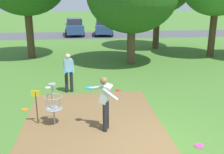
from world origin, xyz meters
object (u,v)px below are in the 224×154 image
frisbee_near_basket (199,146)px  frisbee_far_left (25,109)px  parked_car_leftmost (74,27)px  parked_car_center_left (104,27)px  player_throwing (69,71)px  player_foreground_watching (105,100)px  disc_golf_basket (51,102)px  frisbee_mid_grass (118,90)px  frisbee_scattered_a (48,87)px

frisbee_near_basket → frisbee_far_left: 6.18m
frisbee_far_left → parked_car_leftmost: parked_car_leftmost is taller
parked_car_center_left → player_throwing: bearing=-99.2°
player_foreground_watching → parked_car_center_left: bearing=85.6°
disc_golf_basket → parked_car_center_left: parked_car_center_left is taller
player_throwing → frisbee_far_left: 2.54m
disc_golf_basket → frisbee_near_basket: 4.64m
player_throwing → parked_car_leftmost: size_ratio=0.39×
player_foreground_watching → frisbee_mid_grass: bearing=76.5°
frisbee_mid_grass → frisbee_near_basket: bearing=-71.1°
frisbee_mid_grass → parked_car_leftmost: 18.72m
disc_golf_basket → frisbee_near_basket: disc_golf_basket is taller
player_throwing → frisbee_near_basket: bearing=-52.1°
frisbee_near_basket → frisbee_far_left: same height
player_foreground_watching → parked_car_center_left: (1.71, 22.03, -0.06)m
player_throwing → frisbee_mid_grass: 2.34m
disc_golf_basket → parked_car_center_left: 21.73m
disc_golf_basket → frisbee_far_left: bearing=131.8°
parked_car_leftmost → disc_golf_basket: bearing=-90.4°
frisbee_mid_grass → frisbee_scattered_a: bearing=167.0°
frisbee_near_basket → frisbee_mid_grass: size_ratio=1.10×
player_throwing → frisbee_near_basket: 6.25m
frisbee_far_left → parked_car_center_left: (4.54, 20.18, 0.91)m
player_throwing → frisbee_scattered_a: size_ratio=6.97×
player_foreground_watching → frisbee_scattered_a: player_foreground_watching is taller
frisbee_mid_grass → parked_car_leftmost: (-2.39, 18.54, 0.91)m
parked_car_center_left → frisbee_mid_grass: bearing=-92.6°
player_foreground_watching → frisbee_scattered_a: (-2.30, 4.31, -0.98)m
player_foreground_watching → parked_car_center_left: size_ratio=0.40×
frisbee_scattered_a → parked_car_center_left: bearing=77.3°
frisbee_mid_grass → parked_car_center_left: size_ratio=0.05×
frisbee_scattered_a → frisbee_far_left: bearing=-102.2°
disc_golf_basket → parked_car_leftmost: size_ratio=0.32×
disc_golf_basket → frisbee_scattered_a: 3.86m
frisbee_scattered_a → parked_car_leftmost: 17.86m
disc_golf_basket → parked_car_center_left: (3.39, 21.46, 0.17)m
frisbee_far_left → parked_car_center_left: parked_car_center_left is taller
frisbee_scattered_a → parked_car_center_left: size_ratio=0.06×
player_throwing → frisbee_mid_grass: size_ratio=7.25×
player_foreground_watching → parked_car_leftmost: bearing=94.0°
player_throwing → frisbee_near_basket: player_throwing is taller
player_throwing → disc_golf_basket: bearing=-97.6°
frisbee_scattered_a → parked_car_center_left: (4.00, 17.72, 0.91)m
player_foreground_watching → frisbee_mid_grass: (0.86, 3.58, -0.98)m
disc_golf_basket → player_foreground_watching: size_ratio=0.81×
player_foreground_watching → parked_car_leftmost: 22.18m
player_throwing → parked_car_center_left: parked_car_center_left is taller
frisbee_scattered_a → disc_golf_basket: bearing=-80.7°
player_throwing → frisbee_far_left: player_throwing is taller
frisbee_mid_grass → frisbee_far_left: 4.07m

